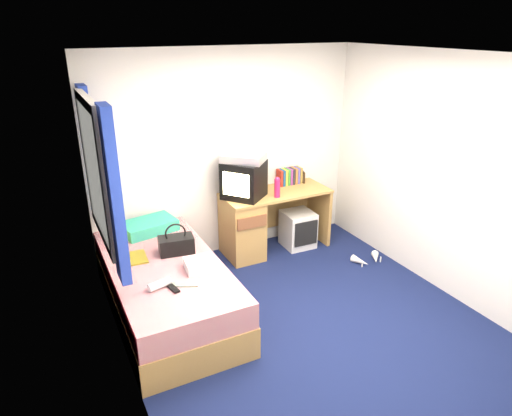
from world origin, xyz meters
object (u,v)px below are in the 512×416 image
crt_tv (244,179)px  aerosol_can (261,185)px  bed (167,288)px  remote_control (173,288)px  pillow (149,226)px  storage_cube (298,229)px  water_bottle (159,284)px  picture_frame (303,177)px  white_heels (368,260)px  pink_water_bottle (277,188)px  magazine (135,258)px  vcr (244,158)px  towel (201,264)px  handbag (176,244)px  colour_swatch_fan (185,285)px  desk (255,222)px

crt_tv → aerosol_can: bearing=59.4°
bed → remote_control: remote_control is taller
pillow → storage_cube: size_ratio=1.22×
water_bottle → remote_control: 0.12m
bed → picture_frame: size_ratio=14.29×
pillow → water_bottle: size_ratio=2.77×
bed → aerosol_can: 1.71m
white_heels → picture_frame: bearing=107.8°
picture_frame → aerosol_can: 0.66m
pink_water_bottle → aerosol_can: size_ratio=1.08×
pink_water_bottle → water_bottle: bearing=-150.0°
aerosol_can → magazine: aerosol_can is taller
white_heels → storage_cube: bearing=123.6°
vcr → white_heels: (1.21, -0.84, -1.18)m
pink_water_bottle → pillow: bearing=172.5°
crt_tv → towel: size_ratio=2.08×
crt_tv → handbag: size_ratio=1.63×
pink_water_bottle → colour_swatch_fan: size_ratio=0.98×
water_bottle → storage_cube: bearing=27.5°
vcr → pillow: bearing=-137.3°
vcr → remote_control: (-1.24, -1.21, -0.67)m
water_bottle → colour_swatch_fan: bearing=-15.7°
picture_frame → pink_water_bottle: (-0.55, -0.32, 0.04)m
pink_water_bottle → colour_swatch_fan: 1.81m
towel → vcr: bearing=47.7°
towel → white_heels: towel is taller
remote_control → handbag: bearing=58.2°
bed → remote_control: size_ratio=12.50×
colour_swatch_fan → white_heels: size_ratio=0.56×
picture_frame → colour_swatch_fan: (-2.02, -1.34, -0.27)m
white_heels → pink_water_bottle: bearing=142.6°
pink_water_bottle → magazine: pink_water_bottle is taller
crt_tv → vcr: bearing=90.0°
desk → pink_water_bottle: pink_water_bottle is taller
aerosol_can → white_heels: size_ratio=0.51×
aerosol_can → white_heels: (0.97, -0.88, -0.81)m
desk → pink_water_bottle: (0.20, -0.17, 0.45)m
remote_control → pillow: bearing=73.0°
water_bottle → towel: bearing=18.9°
pillow → picture_frame: bearing=3.6°
aerosol_can → desk: bearing=-159.9°
bed → water_bottle: water_bottle is taller
pillow → white_heels: bearing=-20.2°
bed → white_heels: bed is taller
towel → colour_swatch_fan: (-0.22, -0.20, -0.04)m
desk → vcr: vcr is taller
crt_tv → white_heels: 1.74m
pillow → white_heels: 2.54m
bed → pink_water_bottle: 1.72m
picture_frame → white_heels: size_ratio=0.36×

